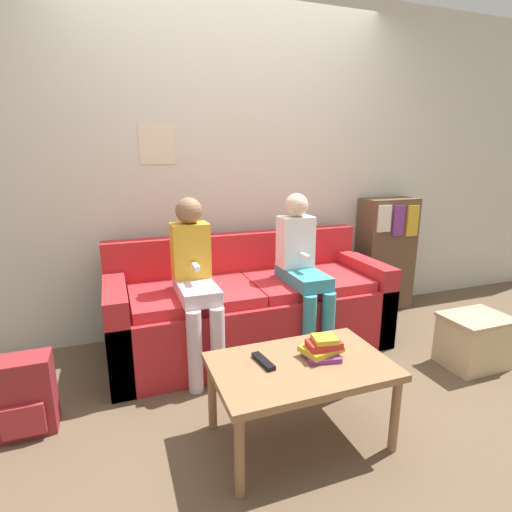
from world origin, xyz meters
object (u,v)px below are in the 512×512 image
couch (250,309)px  storage_box (474,340)px  backpack (24,396)px  person_left (195,277)px  coffee_table (301,372)px  tv_remote (263,361)px  bookshelf (386,254)px  person_right (303,266)px

couch → storage_box: 1.54m
storage_box → backpack: backpack is taller
person_left → backpack: size_ratio=2.75×
coffee_table → tv_remote: bearing=160.5°
person_left → bookshelf: bearing=14.8°
coffee_table → person_right: bearing=63.4°
tv_remote → person_left: bearing=93.1°
couch → storage_box: (1.33, -0.78, -0.12)m
bookshelf → tv_remote: bearing=-142.8°
couch → tv_remote: couch is taller
person_right → backpack: size_ratio=2.75×
person_right → backpack: bearing=-169.6°
couch → tv_remote: size_ratio=11.35×
couch → person_left: (-0.43, -0.18, 0.35)m
person_left → person_right: (0.76, -0.00, -0.00)m
bookshelf → storage_box: 1.14m
coffee_table → person_right: (0.43, 0.85, 0.27)m
tv_remote → person_right: bearing=44.6°
couch → person_right: 0.51m
bookshelf → backpack: bearing=-164.0°
bookshelf → backpack: bookshelf is taller
couch → bookshelf: size_ratio=1.94×
couch → tv_remote: (-0.27, -0.97, 0.14)m
tv_remote → backpack: size_ratio=0.42×
couch → tv_remote: 1.02m
backpack → tv_remote: bearing=-22.9°
person_left → person_right: 0.76m
storage_box → backpack: (-2.72, 0.28, 0.02)m
couch → person_left: bearing=-157.3°
person_left → backpack: (-0.96, -0.32, -0.44)m
coffee_table → tv_remote: tv_remote is taller
bookshelf → storage_box: size_ratio=2.40×
couch → bookshelf: bearing=12.3°
storage_box → person_right: bearing=149.1°
person_right → storage_box: 1.25m
person_right → tv_remote: (-0.60, -0.79, -0.21)m
person_right → tv_remote: person_right is taller
storage_box → backpack: size_ratio=1.03×
person_right → bookshelf: person_right is taller
person_left → tv_remote: person_left is taller
couch → coffee_table: bearing=-95.5°
storage_box → person_left: bearing=161.2°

